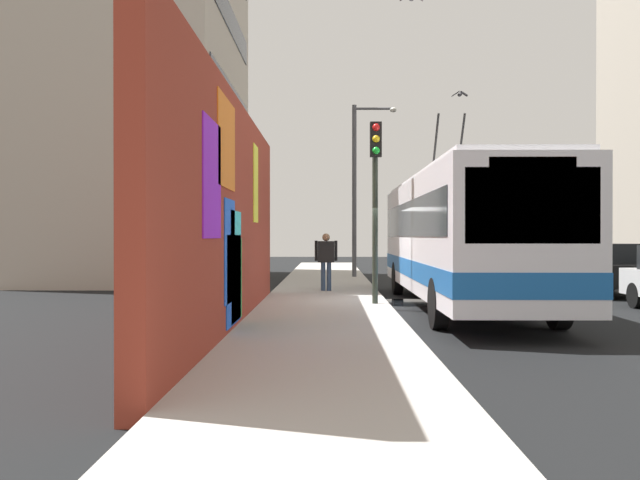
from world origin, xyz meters
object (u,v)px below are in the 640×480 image
object	(u,v)px
parked_car_black	(603,268)
pedestrian_midblock	(326,257)
street_lamp	(359,179)
city_bus	(460,235)
traffic_light	(375,182)

from	to	relation	value
parked_car_black	pedestrian_midblock	world-z (taller)	pedestrian_midblock
pedestrian_midblock	street_lamp	bearing A→B (deg)	-10.80
city_bus	street_lamp	bearing A→B (deg)	11.30
pedestrian_midblock	traffic_light	size ratio (longest dim) A/B	0.39
pedestrian_midblock	street_lamp	size ratio (longest dim) A/B	0.25
traffic_light	street_lamp	xyz separation A→B (m)	(10.77, -0.09, 1.01)
city_bus	pedestrian_midblock	xyz separation A→B (m)	(3.41, 3.37, -0.67)
pedestrian_midblock	traffic_light	bearing A→B (deg)	-162.58
city_bus	street_lamp	xyz separation A→B (m)	(10.29, 2.06, 2.29)
traffic_light	street_lamp	bearing A→B (deg)	-0.49
city_bus	traffic_light	bearing A→B (deg)	102.68
traffic_light	pedestrian_midblock	bearing A→B (deg)	17.42
parked_car_black	city_bus	bearing A→B (deg)	127.06
traffic_light	street_lamp	world-z (taller)	street_lamp
parked_car_black	traffic_light	distance (m)	8.87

